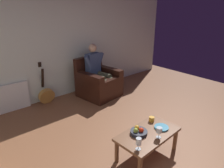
% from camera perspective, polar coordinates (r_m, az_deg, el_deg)
% --- Properties ---
extents(ground_plane, '(7.61, 7.61, 0.00)m').
position_cam_1_polar(ground_plane, '(3.32, 13.99, -18.39)').
color(ground_plane, brown).
extents(wall_back, '(6.74, 0.06, 2.69)m').
position_cam_1_polar(wall_back, '(4.92, -13.88, 11.93)').
color(wall_back, silver).
rests_on(wall_back, ground).
extents(armchair, '(0.96, 0.96, 0.95)m').
position_cam_1_polar(armchair, '(4.94, -3.95, 0.35)').
color(armchair, black).
rests_on(armchair, ground).
extents(person_seated, '(0.63, 0.65, 1.27)m').
position_cam_1_polar(person_seated, '(4.84, -4.23, 4.20)').
color(person_seated, '#3B4A72').
rests_on(person_seated, ground).
extents(coffee_table, '(0.97, 0.56, 0.39)m').
position_cam_1_polar(coffee_table, '(3.03, 10.15, -14.43)').
color(coffee_table, brown).
rests_on(coffee_table, ground).
extents(guitar, '(0.36, 0.31, 0.94)m').
position_cam_1_polar(guitar, '(4.81, -18.16, -2.83)').
color(guitar, '#B37B39').
rests_on(guitar, ground).
extents(radiator, '(0.64, 0.06, 0.60)m').
position_cam_1_polar(radiator, '(4.72, -26.26, -3.37)').
color(radiator, white).
rests_on(radiator, ground).
extents(wine_glass_near, '(0.07, 0.07, 0.16)m').
position_cam_1_polar(wine_glass_near, '(2.62, 7.57, -16.04)').
color(wine_glass_near, silver).
rests_on(wine_glass_near, coffee_table).
extents(wine_glass_far, '(0.08, 0.08, 0.16)m').
position_cam_1_polar(wine_glass_far, '(2.87, 13.24, -12.77)').
color(wine_glass_far, silver).
rests_on(wine_glass_far, coffee_table).
extents(fruit_bowl, '(0.24, 0.24, 0.11)m').
position_cam_1_polar(fruit_bowl, '(2.94, 7.57, -13.23)').
color(fruit_bowl, '#242732').
rests_on(fruit_bowl, coffee_table).
extents(decorative_dish, '(0.21, 0.21, 0.02)m').
position_cam_1_polar(decorative_dish, '(3.13, 13.86, -11.88)').
color(decorative_dish, teal).
rests_on(decorative_dish, coffee_table).
extents(candle_jar, '(0.09, 0.09, 0.08)m').
position_cam_1_polar(candle_jar, '(3.25, 11.20, -9.77)').
color(candle_jar, gold).
rests_on(candle_jar, coffee_table).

